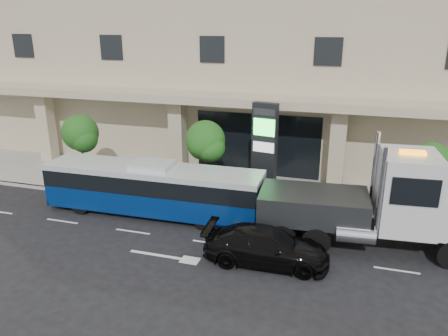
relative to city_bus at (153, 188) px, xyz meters
The scene contains 11 objects.
ground 4.18m from the city_bus, ahead, with size 120.00×120.00×0.00m, color black.
sidewalk 5.99m from the city_bus, 48.41° to the left, with size 120.00×6.00×0.15m, color gray.
curb 4.33m from the city_bus, 19.30° to the left, with size 120.00×0.30×0.15m, color gray.
convention_center 17.48m from the city_bus, 75.34° to the left, with size 60.00×17.60×20.00m.
tree_left 6.98m from the city_bus, 154.27° to the left, with size 2.27×2.20×4.22m.
tree_mid 3.93m from the city_bus, 57.31° to the left, with size 2.28×2.20×4.38m.
tree_right 13.80m from the city_bus, 12.40° to the left, with size 2.10×2.00×4.04m.
city_bus is the anchor object (origin of this frame).
tow_truck 11.12m from the city_bus, ahead, with size 11.07×3.42×5.02m.
black_sedan 7.31m from the city_bus, 24.90° to the right, with size 2.14×5.25×1.52m, color black.
signage_pylon 6.29m from the city_bus, 33.39° to the left, with size 1.42×0.72×5.45m.
Camera 1 is at (5.70, -18.43, 9.72)m, focal length 35.00 mm.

